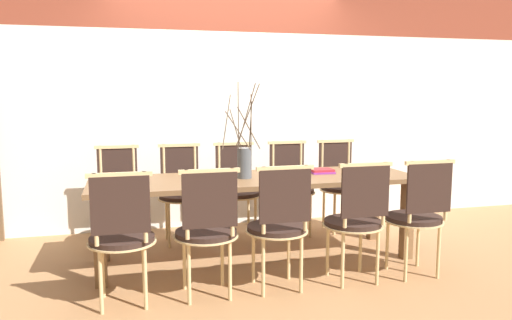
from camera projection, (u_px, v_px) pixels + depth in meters
name	position (u px, v px, depth m)	size (l,w,h in m)	color
ground_plane	(256.00, 259.00, 4.38)	(16.00, 16.00, 0.00)	#9E7047
wall_rear	(226.00, 78.00, 5.37)	(12.00, 0.06, 3.20)	silver
dining_table	(256.00, 188.00, 4.29)	(2.78, 0.82, 0.73)	brown
chair_near_leftend	(122.00, 233.00, 3.34)	(0.46, 0.46, 0.95)	black
chair_near_left	(207.00, 227.00, 3.49)	(0.46, 0.46, 0.95)	black
chair_near_center	(279.00, 222.00, 3.62)	(0.46, 0.46, 0.95)	black
chair_near_right	(356.00, 217.00, 3.77)	(0.46, 0.46, 0.95)	black
chair_near_rightend	(417.00, 213.00, 3.91)	(0.46, 0.46, 0.95)	black
chair_far_leftend	(118.00, 192.00, 4.70)	(0.46, 0.46, 0.95)	black
chair_far_left	(181.00, 189.00, 4.85)	(0.46, 0.46, 0.95)	black
chair_far_center	(237.00, 187.00, 4.99)	(0.46, 0.46, 0.95)	black
chair_far_right	(291.00, 184.00, 5.13)	(0.46, 0.46, 0.95)	black
chair_far_rightend	(340.00, 182.00, 5.27)	(0.46, 0.46, 0.95)	black
vase_centerpiece	(244.00, 160.00, 4.22)	(0.36, 0.38, 0.81)	#4C5156
book_stack	(321.00, 171.00, 4.52)	(0.22, 0.21, 0.04)	#842D8C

